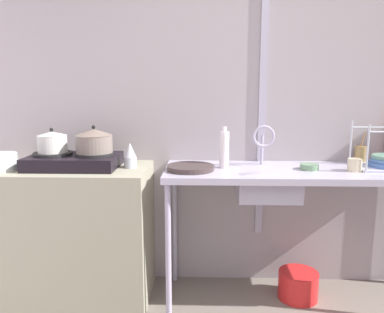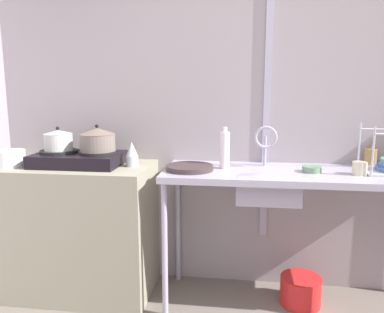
% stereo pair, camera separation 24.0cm
% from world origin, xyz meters
% --- Properties ---
extents(wall_back, '(4.98, 0.10, 2.44)m').
position_xyz_m(wall_back, '(0.00, 1.76, 1.22)').
color(wall_back, '#9E9599').
rests_on(wall_back, ground).
extents(wall_metal_strip, '(0.05, 0.01, 1.95)m').
position_xyz_m(wall_metal_strip, '(-0.18, 1.71, 1.34)').
color(wall_metal_strip, '#A9A4B9').
extents(counter_concrete, '(1.06, 0.55, 0.90)m').
position_xyz_m(counter_concrete, '(-1.47, 1.44, 0.45)').
color(counter_concrete, gray).
rests_on(counter_concrete, ground).
extents(counter_sink, '(1.67, 0.55, 0.90)m').
position_xyz_m(counter_sink, '(-0.00, 1.44, 0.83)').
color(counter_sink, '#A9A4B9').
rests_on(counter_sink, ground).
extents(stove, '(0.57, 0.37, 0.10)m').
position_xyz_m(stove, '(-1.42, 1.44, 0.94)').
color(stove, black).
rests_on(stove, counter_concrete).
extents(pot_on_left_burner, '(0.19, 0.19, 0.16)m').
position_xyz_m(pot_on_left_burner, '(-1.56, 1.44, 1.06)').
color(pot_on_left_burner, silver).
rests_on(pot_on_left_burner, stove).
extents(pot_on_right_burner, '(0.23, 0.23, 0.18)m').
position_xyz_m(pot_on_right_burner, '(-1.29, 1.44, 1.07)').
color(pot_on_right_burner, slate).
rests_on(pot_on_right_burner, stove).
extents(pot_beside_stove, '(0.20, 0.20, 0.11)m').
position_xyz_m(pot_beside_stove, '(-1.85, 1.34, 0.95)').
color(pot_beside_stove, silver).
rests_on(pot_beside_stove, counter_concrete).
extents(percolator, '(0.08, 0.08, 0.16)m').
position_xyz_m(percolator, '(-1.06, 1.45, 0.98)').
color(percolator, silver).
rests_on(percolator, counter_concrete).
extents(sink_basin, '(0.38, 0.34, 0.17)m').
position_xyz_m(sink_basin, '(-0.19, 1.39, 0.81)').
color(sink_basin, '#A9A4B9').
rests_on(sink_basin, counter_sink).
extents(faucet, '(0.15, 0.08, 0.27)m').
position_xyz_m(faucet, '(-0.20, 1.54, 1.08)').
color(faucet, '#A9A4B9').
rests_on(faucet, counter_sink).
extents(frying_pan, '(0.30, 0.30, 0.03)m').
position_xyz_m(frying_pan, '(-0.67, 1.39, 0.91)').
color(frying_pan, '#3B2F2E').
rests_on(frying_pan, counter_sink).
extents(cup_by_rack, '(0.09, 0.09, 0.08)m').
position_xyz_m(cup_by_rack, '(0.35, 1.39, 0.94)').
color(cup_by_rack, beige).
rests_on(cup_by_rack, counter_sink).
extents(small_bowl_on_drainboard, '(0.12, 0.12, 0.04)m').
position_xyz_m(small_bowl_on_drainboard, '(0.08, 1.43, 0.91)').
color(small_bowl_on_drainboard, slate).
rests_on(small_bowl_on_drainboard, counter_sink).
extents(bottle_by_sink, '(0.06, 0.06, 0.27)m').
position_xyz_m(bottle_by_sink, '(-0.45, 1.47, 1.02)').
color(bottle_by_sink, white).
rests_on(bottle_by_sink, counter_sink).
extents(utensil_jar, '(0.08, 0.08, 0.21)m').
position_xyz_m(utensil_jar, '(0.49, 1.66, 0.96)').
color(utensil_jar, '#997A47').
rests_on(utensil_jar, counter_sink).
extents(bucket_on_floor, '(0.27, 0.27, 0.19)m').
position_xyz_m(bucket_on_floor, '(0.06, 1.45, 0.09)').
color(bucket_on_floor, red).
rests_on(bucket_on_floor, ground).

